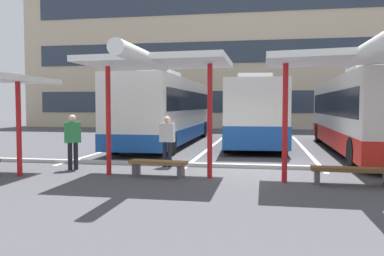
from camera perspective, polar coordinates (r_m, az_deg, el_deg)
The scene contains 15 objects.
ground_plane at distance 12.65m, azimuth 8.57°, elevation -5.89°, with size 160.00×160.00×0.00m, color #47474C.
terminal_building at distance 42.72m, azimuth 9.83°, elevation 11.81°, with size 43.18×16.00×19.56m.
coach_bus_0 at distance 20.75m, azimuth -3.40°, elevation 2.35°, with size 2.72×12.53×3.60m.
coach_bus_1 at distance 20.49m, azimuth 8.71°, elevation 1.98°, with size 3.09×10.29×3.44m.
coach_bus_2 at distance 18.35m, azimuth 22.87°, elevation 1.72°, with size 2.80×12.55×3.46m.
lane_stripe_0 at distance 20.45m, azimuth -9.39°, elevation -2.40°, with size 0.16×14.00×0.01m, color white.
lane_stripe_1 at distance 19.44m, azimuth 2.73°, elevation -2.66°, with size 0.16×14.00×0.01m, color white.
lane_stripe_2 at distance 19.37m, azimuth 15.54°, elevation -2.79°, with size 0.16×14.00×0.01m, color white.
waiting_shelter_1 at distance 11.04m, azimuth -5.25°, elevation 8.99°, with size 3.92×4.66×3.35m.
bench_1 at distance 11.37m, azimuth -4.82°, elevation -5.19°, with size 1.69×0.62×0.45m.
waiting_shelter_2 at distance 10.64m, azimuth 22.11°, elevation 8.95°, with size 4.25×4.60×3.34m.
bench_2 at distance 10.84m, azimuth 21.65°, elevation -5.78°, with size 1.96×0.48×0.45m.
platform_kerb at distance 12.99m, azimuth 8.62°, elevation -5.38°, with size 44.00×0.24×0.12m, color #ADADA8.
waiting_passenger_0 at distance 12.97m, azimuth -16.55°, elevation -1.34°, with size 0.54×0.44×1.71m.
waiting_passenger_1 at distance 13.03m, azimuth -3.53°, elevation -1.39°, with size 0.49×0.26×1.65m.
Camera 1 is at (0.33, -12.49, 2.00)m, focal length 37.65 mm.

